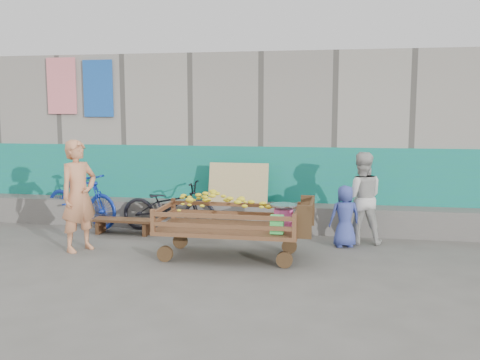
% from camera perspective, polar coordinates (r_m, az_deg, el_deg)
% --- Properties ---
extents(ground, '(80.00, 80.00, 0.00)m').
position_cam_1_polar(ground, '(7.03, -5.99, -9.28)').
color(ground, '#51504A').
rests_on(ground, ground).
extents(building_wall, '(12.00, 3.50, 3.00)m').
position_cam_1_polar(building_wall, '(10.69, 0.02, 4.51)').
color(building_wall, gray).
rests_on(building_wall, ground).
extents(banana_cart, '(2.11, 0.96, 0.90)m').
position_cam_1_polar(banana_cart, '(7.32, -1.48, -3.65)').
color(banana_cart, '#522C18').
rests_on(banana_cart, ground).
extents(bench, '(1.01, 0.30, 0.25)m').
position_cam_1_polar(bench, '(8.98, -12.33, -4.49)').
color(bench, '#522C18').
rests_on(bench, ground).
extents(vendor_man, '(0.61, 0.70, 1.60)m').
position_cam_1_polar(vendor_man, '(7.99, -16.82, -1.62)').
color(vendor_man, '#C57D54').
rests_on(vendor_man, ground).
extents(woman, '(0.73, 0.59, 1.40)m').
position_cam_1_polar(woman, '(8.30, 12.78, -1.88)').
color(woman, beige).
rests_on(woman, ground).
extents(child, '(0.52, 0.41, 0.92)m').
position_cam_1_polar(child, '(8.07, 11.11, -3.80)').
color(child, '#34418E').
rests_on(child, ground).
extents(bicycle_dark, '(1.61, 0.57, 0.84)m').
position_cam_1_polar(bicycle_dark, '(9.04, -7.56, -2.77)').
color(bicycle_dark, black).
rests_on(bicycle_dark, ground).
extents(bicycle_blue, '(1.67, 0.94, 0.96)m').
position_cam_1_polar(bicycle_blue, '(9.68, -16.63, -1.98)').
color(bicycle_blue, navy).
rests_on(bicycle_blue, ground).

